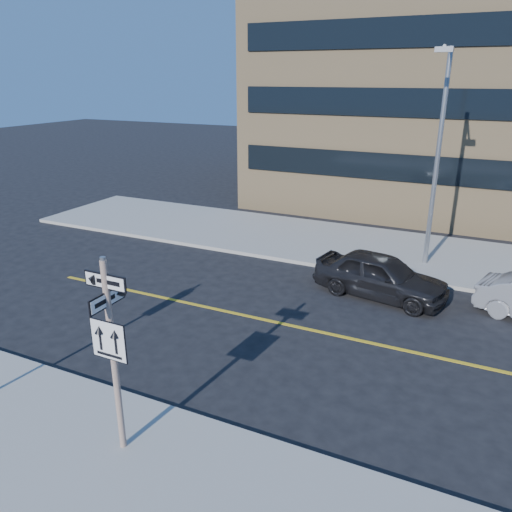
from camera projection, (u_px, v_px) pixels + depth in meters
The scene contains 5 objects.
ground at pixel (191, 386), 12.24m from camera, with size 120.00×120.00×0.00m, color black.
sign_pole at pixel (112, 347), 9.27m from camera, with size 0.92×0.92×4.06m.
parked_car_a at pixel (380, 276), 16.98m from camera, with size 4.51×1.82×1.54m, color black.
streetlight_a at pixel (438, 146), 18.13m from camera, with size 0.55×2.25×8.00m.
building_brick at pixel (441, 43), 29.57m from camera, with size 18.00×18.00×18.00m, color tan.
Camera 1 is at (5.92, -8.71, 7.19)m, focal length 35.00 mm.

